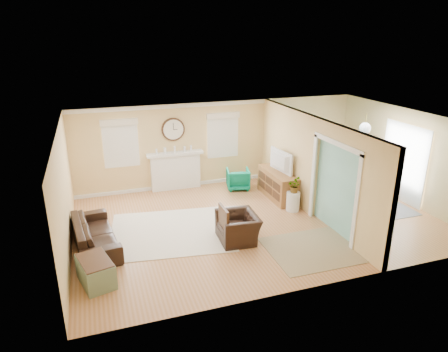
{
  "coord_description": "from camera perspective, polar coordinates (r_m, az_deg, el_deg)",
  "views": [
    {
      "loc": [
        -3.77,
        -8.54,
        4.53
      ],
      "look_at": [
        -0.8,
        0.3,
        1.2
      ],
      "focal_mm": 32.0,
      "sensor_mm": 36.0,
      "label": 1
    }
  ],
  "objects": [
    {
      "name": "dining_chair_w",
      "position": [
        11.55,
        15.85,
        -1.07
      ],
      "size": [
        0.45,
        0.45,
        1.0
      ],
      "color": "white",
      "rests_on": "floor"
    },
    {
      "name": "dining_chair_s",
      "position": [
        11.03,
        21.15,
        -2.57
      ],
      "size": [
        0.53,
        0.53,
        1.03
      ],
      "color": "slate",
      "rests_on": "floor"
    },
    {
      "name": "tv",
      "position": [
        11.46,
        7.72,
        2.1
      ],
      "size": [
        0.27,
        1.09,
        0.62
      ],
      "primitive_type": "imported",
      "rotation": [
        0.0,
        0.0,
        1.69
      ],
      "color": "black",
      "rests_on": "credenza"
    },
    {
      "name": "partition",
      "position": [
        10.76,
        11.78,
        2.08
      ],
      "size": [
        0.17,
        6.0,
        2.6
      ],
      "color": "#ECC687",
      "rests_on": "ground"
    },
    {
      "name": "rug_jute",
      "position": [
        9.27,
        12.82,
        -10.13
      ],
      "size": [
        2.1,
        1.72,
        0.01
      ],
      "primitive_type": "cube",
      "rotation": [
        0.0,
        0.0,
        -0.01
      ],
      "color": "tan",
      "rests_on": "floor"
    },
    {
      "name": "wall_left",
      "position": [
        9.16,
        -21.88,
        -2.49
      ],
      "size": [
        0.02,
        6.0,
        2.6
      ],
      "primitive_type": "cube",
      "color": "#ECC687",
      "rests_on": "ground"
    },
    {
      "name": "dining_table",
      "position": [
        12.0,
        17.85,
        -1.81
      ],
      "size": [
        1.31,
        2.04,
        0.67
      ],
      "primitive_type": "imported",
      "rotation": [
        0.0,
        0.0,
        1.7
      ],
      "color": "#4D341F",
      "rests_on": "floor"
    },
    {
      "name": "wall_clock",
      "position": [
        12.03,
        -7.27,
        6.62
      ],
      "size": [
        0.7,
        0.07,
        0.7
      ],
      "color": "#4D341F",
      "rests_on": "wall_back"
    },
    {
      "name": "french_doors",
      "position": [
        12.35,
        24.28,
        1.73
      ],
      "size": [
        0.06,
        1.7,
        2.2
      ],
      "color": "white",
      "rests_on": "ground"
    },
    {
      "name": "wall_back",
      "position": [
        12.57,
        -0.47,
        4.75
      ],
      "size": [
        9.0,
        0.02,
        2.6
      ],
      "primitive_type": "cube",
      "color": "#ECC687",
      "rests_on": "ground"
    },
    {
      "name": "fireplace",
      "position": [
        12.29,
        -6.94,
        0.84
      ],
      "size": [
        1.7,
        0.3,
        1.17
      ],
      "color": "white",
      "rests_on": "ground"
    },
    {
      "name": "sofa",
      "position": [
        9.46,
        -17.96,
        -7.87
      ],
      "size": [
        1.07,
        2.23,
        0.63
      ],
      "primitive_type": "imported",
      "rotation": [
        0.0,
        0.0,
        1.68
      ],
      "color": "black",
      "rests_on": "floor"
    },
    {
      "name": "rug_grey",
      "position": [
        12.12,
        17.69,
        -3.26
      ],
      "size": [
        2.37,
        2.96,
        0.01
      ],
      "primitive_type": "cube",
      "color": "slate",
      "rests_on": "floor"
    },
    {
      "name": "rug_cream",
      "position": [
        9.85,
        -7.58,
        -7.87
      ],
      "size": [
        3.15,
        2.82,
        0.02
      ],
      "primitive_type": "cube",
      "rotation": [
        0.0,
        0.0,
        -0.13
      ],
      "color": "beige",
      "rests_on": "floor"
    },
    {
      "name": "ceiling",
      "position": [
        9.54,
        5.19,
        7.89
      ],
      "size": [
        9.0,
        6.0,
        0.02
      ],
      "primitive_type": "cube",
      "color": "white",
      "rests_on": "wall_back"
    },
    {
      "name": "potted_plant",
      "position": [
        10.78,
        9.96,
        -1.31
      ],
      "size": [
        0.44,
        0.46,
        0.4
      ],
      "primitive_type": "imported",
      "rotation": [
        0.0,
        0.0,
        1.16
      ],
      "color": "#337F33",
      "rests_on": "garden_stool"
    },
    {
      "name": "pendant",
      "position": [
        11.15,
        19.5,
        6.46
      ],
      "size": [
        0.3,
        0.3,
        0.55
      ],
      "color": "gold",
      "rests_on": "ceiling"
    },
    {
      "name": "window_right",
      "position": [
        12.45,
        -0.18,
        6.31
      ],
      "size": [
        1.05,
        0.13,
        1.42
      ],
      "color": "white",
      "rests_on": "wall_back"
    },
    {
      "name": "dining_chair_e",
      "position": [
        12.27,
        20.14,
        -0.6
      ],
      "size": [
        0.44,
        0.44,
        0.91
      ],
      "color": "slate",
      "rests_on": "floor"
    },
    {
      "name": "dining_chair_n",
      "position": [
        12.8,
        14.74,
        0.77
      ],
      "size": [
        0.42,
        0.42,
        0.9
      ],
      "color": "slate",
      "rests_on": "floor"
    },
    {
      "name": "window_left",
      "position": [
        11.87,
        -14.59,
        5.01
      ],
      "size": [
        1.05,
        0.13,
        1.42
      ],
      "color": "white",
      "rests_on": "wall_back"
    },
    {
      "name": "wall_front",
      "position": [
        7.44,
        14.17,
        -6.73
      ],
      "size": [
        9.0,
        0.02,
        2.6
      ],
      "primitive_type": "cube",
      "color": "#ECC687",
      "rests_on": "ground"
    },
    {
      "name": "garden_stool",
      "position": [
        10.95,
        9.82,
        -3.59
      ],
      "size": [
        0.36,
        0.36,
        0.53
      ],
      "primitive_type": "cylinder",
      "color": "white",
      "rests_on": "floor"
    },
    {
      "name": "floor",
      "position": [
        10.38,
        4.75,
        -6.3
      ],
      "size": [
        9.0,
        9.0,
        0.0
      ],
      "primitive_type": "plane",
      "color": "#A76938",
      "rests_on": "ground"
    },
    {
      "name": "wall_right",
      "position": [
        12.32,
        24.57,
        2.64
      ],
      "size": [
        0.02,
        6.0,
        2.6
      ],
      "primitive_type": "cube",
      "color": "#ECC687",
      "rests_on": "ground"
    },
    {
      "name": "eames_chair",
      "position": [
        9.28,
        2.01,
        -7.34
      ],
      "size": [
        0.91,
        1.03,
        0.64
      ],
      "primitive_type": "imported",
      "rotation": [
        0.0,
        0.0,
        -1.62
      ],
      "color": "black",
      "rests_on": "floor"
    },
    {
      "name": "green_chair",
      "position": [
        12.3,
        2.02,
        -0.42
      ],
      "size": [
        0.81,
        0.82,
        0.63
      ],
      "primitive_type": "imported",
      "rotation": [
        0.0,
        0.0,
        2.91
      ],
      "color": "#00765E",
      "rests_on": "floor"
    },
    {
      "name": "trunk",
      "position": [
        8.21,
        -17.86,
        -12.83
      ],
      "size": [
        0.75,
        0.99,
        0.51
      ],
      "color": "slate",
      "rests_on": "floor"
    },
    {
      "name": "credenza",
      "position": [
        11.69,
        7.64,
        -1.22
      ],
      "size": [
        0.56,
        1.64,
        0.8
      ],
      "color": "#8F5F33",
      "rests_on": "floor"
    }
  ]
}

